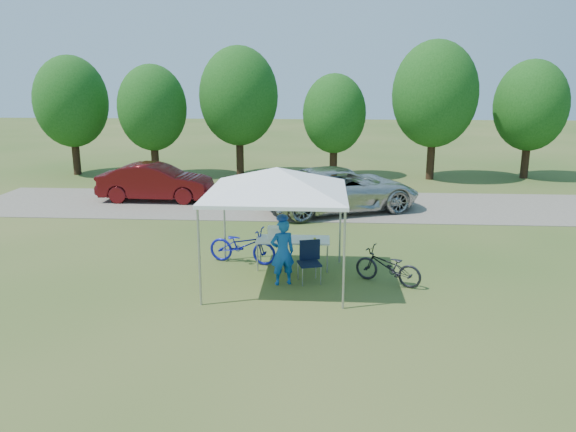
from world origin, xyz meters
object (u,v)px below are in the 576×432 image
Objects in this scene: folding_table at (293,241)px; cooler at (276,233)px; folding_chair at (310,257)px; sedan at (156,182)px; bike_dark at (388,266)px; cyclist at (282,252)px; minivan at (341,189)px; bike_blue at (242,245)px.

cooler is at bearing 180.00° from folding_table.
folding_chair is 0.22× the size of sedan.
cyclist is at bearing -57.41° from bike_dark.
cooler is at bearing 140.98° from minivan.
minivan is 7.17m from sedan.
cyclist is 7.55m from minivan.
bike_blue is at bearing -71.93° from cyclist.
cyclist is 0.86× the size of bike_blue.
folding_table is at bearing 0.00° from cooler.
folding_table is 1.37m from bike_blue.
bike_blue is at bearing 132.67° from minivan.
minivan is (1.55, 7.39, 0.02)m from cyclist.
folding_chair is (0.44, -0.91, -0.14)m from folding_table.
cyclist reaches higher than folding_chair.
folding_chair is 0.60× the size of bike_dark.
cooler is 1.22m from cyclist.
folding_table is 0.33× the size of minivan.
bike_blue is at bearing 162.93° from cooler.
bike_dark is 7.27m from minivan.
cyclist is at bearing -146.32° from sedan.
minivan is at bearing 73.82° from cooler.
sedan is at bearing 57.56° from minivan.
minivan is at bearing -98.65° from sedan.
sedan reaches higher than folding_table.
sedan reaches higher than bike_blue.
sedan is (-5.27, 7.40, -0.17)m from cooler.
cooler is (-0.42, 0.00, 0.20)m from folding_table.
cyclist reaches higher than cooler.
bike_blue is 3.81m from bike_dark.
bike_blue is (-1.77, 1.19, -0.10)m from folding_chair.
minivan reaches higher than cooler.
cyclist is 0.36× the size of sedan.
minivan reaches higher than cyclist.
minivan is (-0.89, 7.20, 0.37)m from bike_dark.
cooler reaches higher than folding_chair.
cooler is 0.27× the size of cyclist.
bike_blue is 1.11× the size of bike_dark.
cooler reaches higher than bike_blue.
bike_blue is 0.42× the size of sedan.
cyclist is 1.88m from bike_blue.
sedan reaches higher than cooler.
folding_table is 1.89× the size of folding_chair.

